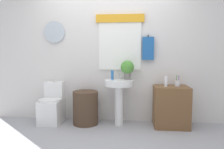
# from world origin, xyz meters

# --- Properties ---
(ground_plane) EXTENTS (8.00, 8.00, 0.00)m
(ground_plane) POSITION_xyz_m (0.00, 0.00, 0.00)
(ground_plane) COLOR #A3A3A8
(back_wall) EXTENTS (4.40, 0.18, 2.60)m
(back_wall) POSITION_xyz_m (0.00, 1.15, 1.30)
(back_wall) COLOR silver
(back_wall) RESTS_ON ground_plane
(toilet) EXTENTS (0.38, 0.51, 0.74)m
(toilet) POSITION_xyz_m (-1.01, 0.88, 0.29)
(toilet) COLOR white
(toilet) RESTS_ON ground_plane
(laundry_hamper) EXTENTS (0.44, 0.44, 0.58)m
(laundry_hamper) POSITION_xyz_m (-0.39, 0.85, 0.29)
(laundry_hamper) COLOR #4C3828
(laundry_hamper) RESTS_ON ground_plane
(pedestal_sink) EXTENTS (0.50, 0.50, 0.79)m
(pedestal_sink) POSITION_xyz_m (0.20, 0.85, 0.59)
(pedestal_sink) COLOR white
(pedestal_sink) RESTS_ON ground_plane
(faucet) EXTENTS (0.03, 0.03, 0.10)m
(faucet) POSITION_xyz_m (0.20, 0.97, 0.84)
(faucet) COLOR silver
(faucet) RESTS_ON pedestal_sink
(wooden_cabinet) EXTENTS (0.57, 0.44, 0.69)m
(wooden_cabinet) POSITION_xyz_m (1.08, 0.85, 0.34)
(wooden_cabinet) COLOR brown
(wooden_cabinet) RESTS_ON ground_plane
(soap_bottle) EXTENTS (0.05, 0.05, 0.16)m
(soap_bottle) POSITION_xyz_m (0.08, 0.90, 0.87)
(soap_bottle) COLOR #2D6BB7
(soap_bottle) RESTS_ON pedestal_sink
(potted_plant) EXTENTS (0.23, 0.23, 0.33)m
(potted_plant) POSITION_xyz_m (0.34, 0.91, 0.99)
(potted_plant) COLOR slate
(potted_plant) RESTS_ON pedestal_sink
(lotion_bottle) EXTENTS (0.05, 0.05, 0.18)m
(lotion_bottle) POSITION_xyz_m (0.98, 0.81, 0.78)
(lotion_bottle) COLOR white
(lotion_bottle) RESTS_ON wooden_cabinet
(toothbrush_cup) EXTENTS (0.08, 0.08, 0.19)m
(toothbrush_cup) POSITION_xyz_m (1.18, 0.87, 0.74)
(toothbrush_cup) COLOR silver
(toothbrush_cup) RESTS_ON wooden_cabinet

